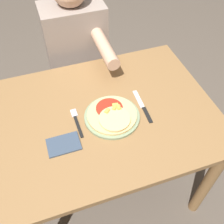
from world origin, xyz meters
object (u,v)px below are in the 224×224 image
object	(u,v)px
dining_table	(103,129)
knife	(143,107)
plate	(112,117)
fork	(77,121)
pizza	(113,115)
person_diner	(77,51)

from	to	relation	value
dining_table	knife	size ratio (longest dim) A/B	4.96
plate	fork	size ratio (longest dim) A/B	1.49
plate	knife	world-z (taller)	plate
plate	dining_table	bearing A→B (deg)	134.79
dining_table	pizza	bearing A→B (deg)	-48.40
knife	person_diner	xyz separation A→B (m)	(-0.18, 0.62, -0.06)
plate	knife	distance (m)	0.16
dining_table	plate	world-z (taller)	plate
person_diner	dining_table	bearing A→B (deg)	-91.83
plate	person_diner	bearing A→B (deg)	91.66
plate	person_diner	size ratio (longest dim) A/B	0.22
pizza	knife	size ratio (longest dim) A/B	1.06
fork	person_diner	size ratio (longest dim) A/B	0.15
fork	knife	world-z (taller)	same
pizza	knife	xyz separation A→B (m)	(0.16, 0.02, -0.02)
fork	person_diner	bearing A→B (deg)	76.33
knife	fork	bearing A→B (deg)	176.94
pizza	fork	world-z (taller)	pizza
pizza	person_diner	distance (m)	0.64
dining_table	plate	xyz separation A→B (m)	(0.04, -0.04, 0.12)
fork	person_diner	distance (m)	0.62
plate	pizza	distance (m)	0.02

